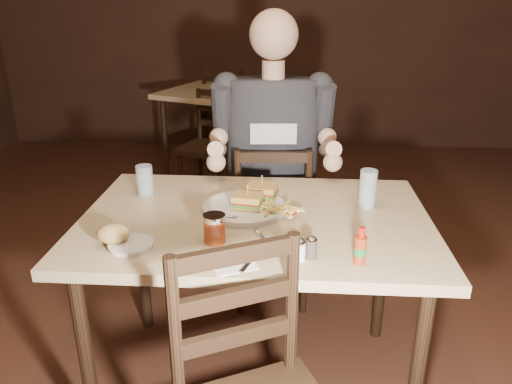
{
  "coord_description": "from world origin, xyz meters",
  "views": [
    {
      "loc": [
        -0.08,
        -1.77,
        1.55
      ],
      "look_at": [
        -0.16,
        -0.03,
        0.85
      ],
      "focal_mm": 35.0,
      "sensor_mm": 36.0,
      "label": 1
    }
  ],
  "objects_px": {
    "syrup_dispenser": "(215,229)",
    "bg_chair_near": "(207,148)",
    "main_table": "(255,235)",
    "bg_chair_far": "(223,113)",
    "glass_left": "(145,180)",
    "bg_table": "(215,101)",
    "glass_right": "(368,189)",
    "hot_sauce": "(360,245)",
    "side_plate": "(131,246)",
    "chair_far": "(271,222)",
    "diner": "(273,125)",
    "dinner_plate": "(244,209)"
  },
  "relations": [
    {
      "from": "main_table",
      "to": "hot_sauce",
      "type": "xyz_separation_m",
      "value": [
        0.34,
        -0.33,
        0.14
      ]
    },
    {
      "from": "hot_sauce",
      "to": "glass_left",
      "type": "bearing_deg",
      "value": 146.61
    },
    {
      "from": "diner",
      "to": "dinner_plate",
      "type": "bearing_deg",
      "value": -102.82
    },
    {
      "from": "bg_chair_far",
      "to": "glass_left",
      "type": "relative_size",
      "value": 7.25
    },
    {
      "from": "bg_chair_near",
      "to": "hot_sauce",
      "type": "xyz_separation_m",
      "value": [
        0.82,
        -2.35,
        0.41
      ]
    },
    {
      "from": "chair_far",
      "to": "bg_chair_near",
      "type": "distance_m",
      "value": 1.47
    },
    {
      "from": "glass_left",
      "to": "syrup_dispenser",
      "type": "xyz_separation_m",
      "value": [
        0.34,
        -0.41,
        -0.01
      ]
    },
    {
      "from": "glass_right",
      "to": "main_table",
      "type": "bearing_deg",
      "value": -164.99
    },
    {
      "from": "bg_chair_far",
      "to": "diner",
      "type": "distance_m",
      "value": 2.63
    },
    {
      "from": "chair_far",
      "to": "hot_sauce",
      "type": "height_order",
      "value": "hot_sauce"
    },
    {
      "from": "syrup_dispenser",
      "to": "side_plate",
      "type": "height_order",
      "value": "syrup_dispenser"
    },
    {
      "from": "side_plate",
      "to": "diner",
      "type": "bearing_deg",
      "value": 62.66
    },
    {
      "from": "main_table",
      "to": "diner",
      "type": "distance_m",
      "value": 0.67
    },
    {
      "from": "syrup_dispenser",
      "to": "diner",
      "type": "bearing_deg",
      "value": 78.81
    },
    {
      "from": "bg_table",
      "to": "chair_far",
      "type": "bearing_deg",
      "value": -74.58
    },
    {
      "from": "glass_left",
      "to": "glass_right",
      "type": "distance_m",
      "value": 0.9
    },
    {
      "from": "glass_right",
      "to": "side_plate",
      "type": "relative_size",
      "value": 1.06
    },
    {
      "from": "bg_chair_near",
      "to": "glass_left",
      "type": "height_order",
      "value": "glass_left"
    },
    {
      "from": "bg_chair_far",
      "to": "hot_sauce",
      "type": "height_order",
      "value": "bg_chair_far"
    },
    {
      "from": "bg_chair_near",
      "to": "bg_chair_far",
      "type": "bearing_deg",
      "value": 110.28
    },
    {
      "from": "glass_left",
      "to": "syrup_dispenser",
      "type": "height_order",
      "value": "glass_left"
    },
    {
      "from": "hot_sauce",
      "to": "bg_chair_near",
      "type": "bearing_deg",
      "value": 109.11
    },
    {
      "from": "bg_table",
      "to": "hot_sauce",
      "type": "relative_size",
      "value": 8.58
    },
    {
      "from": "side_plate",
      "to": "hot_sauce",
      "type": "bearing_deg",
      "value": -5.21
    },
    {
      "from": "bg_chair_far",
      "to": "glass_right",
      "type": "xyz_separation_m",
      "value": [
        0.91,
        -3.01,
        0.4
      ]
    },
    {
      "from": "bg_chair_near",
      "to": "syrup_dispenser",
      "type": "xyz_separation_m",
      "value": [
        0.35,
        -2.24,
        0.4
      ]
    },
    {
      "from": "glass_left",
      "to": "bg_chair_far",
      "type": "bearing_deg",
      "value": 90.28
    },
    {
      "from": "diner",
      "to": "side_plate",
      "type": "bearing_deg",
      "value": -120.24
    },
    {
      "from": "bg_table",
      "to": "glass_right",
      "type": "bearing_deg",
      "value": -69.81
    },
    {
      "from": "glass_left",
      "to": "hot_sauce",
      "type": "height_order",
      "value": "glass_left"
    },
    {
      "from": "main_table",
      "to": "bg_table",
      "type": "height_order",
      "value": "same"
    },
    {
      "from": "syrup_dispenser",
      "to": "chair_far",
      "type": "bearing_deg",
      "value": 79.71
    },
    {
      "from": "bg_chair_far",
      "to": "glass_left",
      "type": "distance_m",
      "value": 2.95
    },
    {
      "from": "glass_left",
      "to": "bg_table",
      "type": "bearing_deg",
      "value": 90.35
    },
    {
      "from": "syrup_dispenser",
      "to": "side_plate",
      "type": "relative_size",
      "value": 0.7
    },
    {
      "from": "bg_table",
      "to": "bg_chair_far",
      "type": "height_order",
      "value": "bg_chair_far"
    },
    {
      "from": "main_table",
      "to": "syrup_dispenser",
      "type": "distance_m",
      "value": 0.27
    },
    {
      "from": "glass_left",
      "to": "main_table",
      "type": "bearing_deg",
      "value": -23.55
    },
    {
      "from": "bg_chair_far",
      "to": "glass_right",
      "type": "height_order",
      "value": "glass_right"
    },
    {
      "from": "bg_chair_near",
      "to": "hot_sauce",
      "type": "height_order",
      "value": "hot_sauce"
    },
    {
      "from": "glass_right",
      "to": "syrup_dispenser",
      "type": "xyz_separation_m",
      "value": [
        -0.55,
        -0.32,
        -0.03
      ]
    },
    {
      "from": "syrup_dispenser",
      "to": "bg_chair_near",
      "type": "bearing_deg",
      "value": 100.12
    },
    {
      "from": "dinner_plate",
      "to": "glass_right",
      "type": "bearing_deg",
      "value": 7.51
    },
    {
      "from": "chair_far",
      "to": "glass_right",
      "type": "bearing_deg",
      "value": 121.7
    },
    {
      "from": "bg_chair_far",
      "to": "bg_chair_near",
      "type": "xyz_separation_m",
      "value": [
        0.0,
        -1.1,
        -0.03
      ]
    },
    {
      "from": "dinner_plate",
      "to": "syrup_dispenser",
      "type": "xyz_separation_m",
      "value": [
        -0.08,
        -0.26,
        0.04
      ]
    },
    {
      "from": "syrup_dispenser",
      "to": "bg_chair_far",
      "type": "bearing_deg",
      "value": 97.19
    },
    {
      "from": "main_table",
      "to": "bg_chair_near",
      "type": "xyz_separation_m",
      "value": [
        -0.48,
        2.03,
        -0.27
      ]
    },
    {
      "from": "diner",
      "to": "glass_left",
      "type": "height_order",
      "value": "diner"
    },
    {
      "from": "bg_chair_far",
      "to": "bg_table",
      "type": "bearing_deg",
      "value": 81.48
    }
  ]
}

